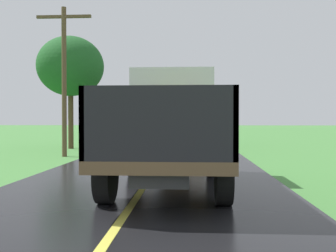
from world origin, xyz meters
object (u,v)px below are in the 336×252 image
object	(u,v)px
banana_truck_near	(171,124)
banana_truck_far	(186,121)
roadside_tree_near_left	(71,67)
utility_pole_roadside	(64,74)

from	to	relation	value
banana_truck_near	banana_truck_far	distance (m)	14.56
banana_truck_far	roadside_tree_near_left	size ratio (longest dim) A/B	0.96
banana_truck_far	utility_pole_roadside	xyz separation A→B (m)	(-5.06, -8.07, 2.02)
banana_truck_near	utility_pole_roadside	distance (m)	8.37
banana_truck_far	roadside_tree_near_left	distance (m)	7.84
utility_pole_roadside	roadside_tree_near_left	bearing A→B (deg)	104.51
banana_truck_far	utility_pole_roadside	bearing A→B (deg)	-122.08
banana_truck_near	banana_truck_far	size ratio (longest dim) A/B	1.00
banana_truck_near	utility_pole_roadside	size ratio (longest dim) A/B	0.92
banana_truck_far	utility_pole_roadside	size ratio (longest dim) A/B	0.92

